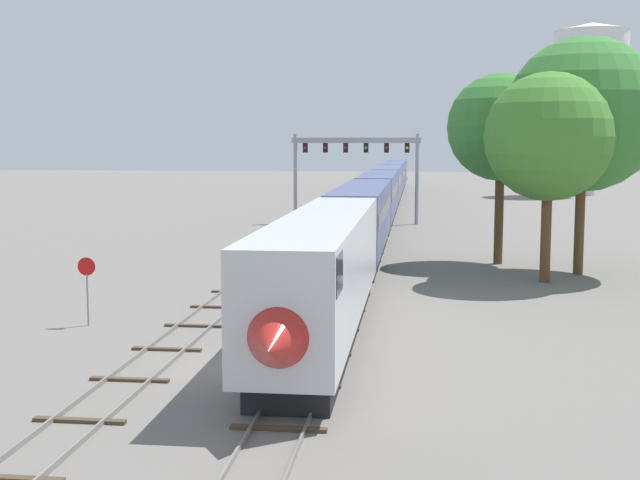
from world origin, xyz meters
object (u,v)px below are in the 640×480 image
(signal_gantry, at_px, (356,158))
(trackside_tree_right, at_px, (583,115))
(trackside_tree_left, at_px, (501,128))
(trackside_tree_mid, at_px, (549,137))
(water_tower, at_px, (591,58))
(passenger_train, at_px, (384,190))
(stop_sign, at_px, (87,281))

(signal_gantry, relative_size, trackside_tree_right, 0.89)
(trackside_tree_left, bearing_deg, trackside_tree_mid, -74.98)
(signal_gantry, distance_m, water_tower, 57.68)
(signal_gantry, xyz_separation_m, trackside_tree_mid, (12.79, -32.39, 1.68))
(passenger_train, height_order, signal_gantry, signal_gantry)
(passenger_train, relative_size, trackside_tree_mid, 11.94)
(passenger_train, distance_m, signal_gantry, 11.13)
(passenger_train, xyz_separation_m, trackside_tree_left, (8.67, -35.71, 5.92))
(trackside_tree_left, bearing_deg, trackside_tree_right, -42.42)
(passenger_train, height_order, trackside_tree_left, trackside_tree_left)
(signal_gantry, xyz_separation_m, stop_sign, (-7.75, -45.84, -4.35))
(signal_gantry, height_order, trackside_tree_left, trackside_tree_left)
(water_tower, height_order, trackside_tree_right, water_tower)
(signal_gantry, bearing_deg, trackside_tree_mid, -68.45)
(trackside_tree_left, height_order, trackside_tree_right, trackside_tree_right)
(trackside_tree_left, distance_m, trackside_tree_mid, 7.24)
(passenger_train, height_order, trackside_tree_right, trackside_tree_right)
(signal_gantry, relative_size, stop_sign, 4.20)
(stop_sign, bearing_deg, trackside_tree_mid, 33.21)
(stop_sign, relative_size, trackside_tree_right, 0.21)
(water_tower, distance_m, trackside_tree_left, 75.98)
(water_tower, bearing_deg, trackside_tree_right, -101.21)
(passenger_train, bearing_deg, trackside_tree_mid, -76.13)
(signal_gantry, bearing_deg, stop_sign, -99.60)
(passenger_train, relative_size, signal_gantry, 11.24)
(signal_gantry, height_order, stop_sign, signal_gantry)
(stop_sign, xyz_separation_m, trackside_tree_left, (18.67, 20.41, 6.65))
(trackside_tree_right, bearing_deg, signal_gantry, 117.34)
(stop_sign, bearing_deg, passenger_train, 79.90)
(passenger_train, xyz_separation_m, signal_gantry, (-2.25, -10.29, 3.61))
(stop_sign, bearing_deg, trackside_tree_left, 47.55)
(water_tower, height_order, trackside_tree_mid, water_tower)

